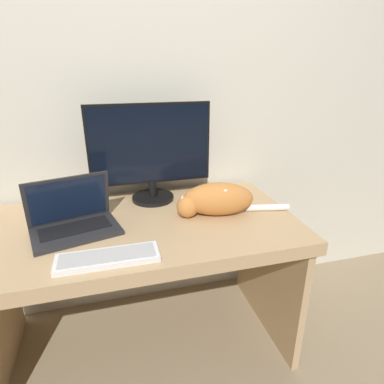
{
  "coord_description": "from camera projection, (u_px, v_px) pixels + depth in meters",
  "views": [
    {
      "loc": [
        -0.11,
        -0.93,
        1.38
      ],
      "look_at": [
        0.24,
        0.33,
        0.86
      ],
      "focal_mm": 30.0,
      "sensor_mm": 36.0,
      "label": 1
    }
  ],
  "objects": [
    {
      "name": "laptop",
      "position": [
        74.0,
        221.0,
        1.35
      ],
      "size": [
        0.39,
        0.3,
        0.23
      ],
      "rotation": [
        0.0,
        0.0,
        0.26
      ],
      "color": "#232326",
      "rests_on": "desk"
    },
    {
      "name": "desk",
      "position": [
        141.0,
        252.0,
        1.49
      ],
      "size": [
        1.42,
        0.74,
        0.72
      ],
      "color": "tan",
      "rests_on": "ground_plane"
    },
    {
      "name": "monitor",
      "position": [
        151.0,
        152.0,
        1.59
      ],
      "size": [
        0.61,
        0.22,
        0.49
      ],
      "color": "black",
      "rests_on": "desk"
    },
    {
      "name": "external_keyboard",
      "position": [
        108.0,
        258.0,
        1.16
      ],
      "size": [
        0.37,
        0.12,
        0.02
      ],
      "rotation": [
        0.0,
        0.0,
        -0.01
      ],
      "color": "white",
      "rests_on": "desk"
    },
    {
      "name": "wall_back",
      "position": [
        122.0,
        82.0,
        1.61
      ],
      "size": [
        6.4,
        0.06,
        2.6
      ],
      "color": "beige",
      "rests_on": "ground_plane"
    },
    {
      "name": "cat",
      "position": [
        216.0,
        199.0,
        1.49
      ],
      "size": [
        0.55,
        0.21,
        0.16
      ],
      "rotation": [
        0.0,
        0.0,
        -0.2
      ],
      "color": "#C67A38",
      "rests_on": "desk"
    }
  ]
}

